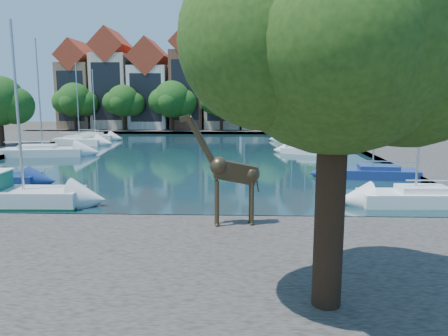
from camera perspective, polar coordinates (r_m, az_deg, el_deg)
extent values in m
plane|color=#38332B|center=(22.00, -11.40, -7.18)|extent=(160.00, 160.00, 0.00)
cube|color=black|center=(45.19, -4.34, 1.63)|extent=(38.00, 50.00, 0.08)
cube|color=#534E48|center=(15.60, -17.57, -13.59)|extent=(50.00, 14.00, 0.50)
cube|color=#534E48|center=(76.87, -1.66, 5.09)|extent=(60.00, 16.00, 0.50)
cube|color=#534E48|center=(49.09, 26.07, 1.56)|extent=(14.00, 52.00, 0.50)
cylinder|color=#332114|center=(12.10, 13.64, -5.17)|extent=(0.80, 0.80, 5.50)
sphere|color=#1D3E11|center=(11.83, 14.57, 17.29)|extent=(6.40, 6.40, 6.40)
sphere|color=#1D3E11|center=(12.58, 22.96, 13.43)|extent=(4.80, 4.80, 4.80)
sphere|color=#1D3E11|center=(11.16, 5.72, 16.36)|extent=(4.48, 4.48, 4.48)
cube|color=#856748|center=(81.46, -18.25, 8.93)|extent=(5.39, 9.00, 11.00)
cube|color=#9E3B1F|center=(81.71, -18.50, 13.63)|extent=(5.44, 9.18, 5.44)
cube|color=black|center=(77.27, -19.40, 8.85)|extent=(4.40, 0.05, 8.25)
cube|color=beige|center=(79.59, -14.17, 9.65)|extent=(5.88, 9.00, 12.50)
cube|color=#9E3B1F|center=(80.00, -14.39, 15.07)|extent=(5.94, 9.18, 5.94)
cube|color=black|center=(75.30, -15.12, 9.63)|extent=(4.80, 0.05, 9.38)
cube|color=white|center=(78.04, -9.49, 9.08)|extent=(6.37, 9.00, 10.50)
cube|color=#9E3B1F|center=(78.28, -9.63, 13.97)|extent=(6.43, 9.18, 6.43)
cube|color=black|center=(73.65, -10.19, 9.04)|extent=(5.20, 0.05, 7.88)
cube|color=brown|center=(77.01, -4.70, 10.10)|extent=(5.39, 9.00, 13.00)
cube|color=#9E3B1F|center=(77.46, -4.78, 15.81)|extent=(5.44, 9.18, 5.44)
cube|color=black|center=(72.56, -5.12, 10.13)|extent=(4.40, 0.05, 9.75)
cube|color=#C4AE8C|center=(76.53, -0.16, 9.58)|extent=(5.88, 9.00, 11.50)
cube|color=#9E3B1F|center=(76.85, -0.17, 14.85)|extent=(5.94, 9.18, 5.94)
cube|color=black|center=(72.05, -0.31, 9.57)|extent=(4.80, 0.05, 8.62)
cube|color=beige|center=(76.54, 4.78, 9.73)|extent=(6.37, 9.00, 12.00)
cube|color=#9E3B1F|center=(76.92, 4.85, 15.27)|extent=(6.43, 9.18, 6.43)
cube|color=black|center=(72.07, 4.94, 9.74)|extent=(5.20, 0.05, 9.00)
cube|color=brown|center=(77.11, 9.66, 9.07)|extent=(5.39, 9.00, 10.50)
cube|color=#9E3B1F|center=(77.33, 9.80, 13.86)|extent=(5.44, 9.18, 5.44)
cube|color=black|center=(72.67, 10.12, 9.03)|extent=(4.40, 0.05, 7.88)
cylinder|color=#332114|center=(76.07, -18.82, 5.94)|extent=(0.50, 0.50, 3.20)
sphere|color=#154012|center=(75.96, -18.95, 8.41)|extent=(5.60, 5.60, 5.60)
sphere|color=#154012|center=(75.67, -17.65, 8.05)|extent=(4.20, 4.20, 4.20)
sphere|color=#154012|center=(76.16, -20.14, 8.13)|extent=(3.92, 3.92, 3.92)
cylinder|color=#332114|center=(73.60, -12.96, 6.10)|extent=(0.50, 0.50, 3.20)
sphere|color=#154012|center=(73.49, -13.05, 8.56)|extent=(5.20, 5.20, 5.20)
sphere|color=#154012|center=(73.40, -11.79, 8.20)|extent=(3.90, 3.90, 3.90)
sphere|color=#154012|center=(73.50, -14.21, 8.31)|extent=(3.64, 3.64, 3.64)
cylinder|color=#332114|center=(71.95, -6.76, 6.20)|extent=(0.50, 0.50, 3.20)
sphere|color=#154012|center=(71.83, -6.81, 8.91)|extent=(6.00, 6.00, 6.00)
sphere|color=#154012|center=(71.88, -5.33, 8.46)|extent=(4.50, 4.50, 4.50)
sphere|color=#154012|center=(71.71, -8.17, 8.64)|extent=(4.20, 4.20, 4.20)
cylinder|color=#332114|center=(71.15, -0.34, 6.23)|extent=(0.50, 0.50, 3.20)
sphere|color=#154012|center=(71.04, -0.34, 8.82)|extent=(5.40, 5.40, 5.40)
sphere|color=#154012|center=(71.30, 0.98, 8.39)|extent=(4.05, 4.05, 4.05)
sphere|color=#154012|center=(70.72, -1.57, 8.60)|extent=(3.78, 3.78, 3.78)
cylinder|color=#332114|center=(71.26, 6.14, 6.18)|extent=(0.50, 0.50, 3.20)
sphere|color=#154012|center=(71.14, 6.18, 8.87)|extent=(5.80, 5.80, 5.80)
sphere|color=#154012|center=(71.59, 7.56, 8.38)|extent=(4.35, 4.35, 4.35)
sphere|color=#154012|center=(70.65, 4.90, 8.65)|extent=(4.06, 4.06, 4.06)
cylinder|color=#332114|center=(72.25, 12.51, 6.06)|extent=(0.50, 0.50, 3.20)
sphere|color=#154012|center=(72.14, 12.61, 8.56)|extent=(5.20, 5.20, 5.20)
sphere|color=#154012|center=(72.74, 13.77, 8.11)|extent=(3.90, 3.90, 3.90)
sphere|color=#154012|center=(71.50, 11.52, 8.38)|extent=(3.64, 3.64, 3.64)
cylinder|color=#332114|center=(55.67, -27.06, 4.35)|extent=(0.54, 0.54, 3.40)
sphere|color=#154012|center=(55.00, -25.59, 7.36)|extent=(4.20, 4.20, 4.20)
cylinder|color=#3D311E|center=(19.24, -0.87, -4.70)|extent=(0.16, 0.16, 2.05)
cylinder|color=#3D311E|center=(19.65, -1.01, -4.40)|extent=(0.16, 0.16, 2.05)
cylinder|color=#3D311E|center=(19.47, 3.71, -4.55)|extent=(0.16, 0.16, 2.05)
cylinder|color=#3D311E|center=(19.88, 3.48, -4.25)|extent=(0.16, 0.16, 2.05)
cube|color=#3D311E|center=(19.27, 1.50, -0.53)|extent=(2.05, 0.85, 1.20)
cylinder|color=#3D311E|center=(18.91, -2.85, 3.35)|extent=(1.34, 0.50, 2.12)
cube|color=#3D311E|center=(18.79, -5.03, 6.47)|extent=(0.59, 0.27, 0.32)
cube|color=silver|center=(27.37, -26.51, -3.23)|extent=(8.37, 2.67, 1.19)
cylinder|color=#B2B2B7|center=(26.37, -25.41, 7.18)|extent=(0.15, 0.15, 9.18)
cube|color=white|center=(48.08, -22.58, 2.07)|extent=(8.20, 3.96, 1.03)
cube|color=white|center=(48.04, -22.60, 2.48)|extent=(3.70, 2.45, 0.57)
cylinder|color=#B2B2B7|center=(47.74, -23.02, 8.87)|extent=(0.14, 0.14, 10.83)
cube|color=white|center=(57.53, -18.33, 3.42)|extent=(6.59, 3.56, 0.99)
cube|color=white|center=(57.50, -18.35, 3.75)|extent=(3.02, 2.12, 0.55)
cylinder|color=#B2B2B7|center=(57.25, -18.59, 8.28)|extent=(0.13, 0.13, 9.22)
cube|color=silver|center=(63.19, -16.43, 4.00)|extent=(5.94, 3.15, 0.92)
cube|color=silver|center=(63.16, -16.45, 4.27)|extent=(2.71, 1.89, 0.51)
cylinder|color=#B2B2B7|center=(62.94, -16.64, 8.24)|extent=(0.12, 0.12, 8.86)
cube|color=white|center=(27.01, 23.67, -3.42)|extent=(6.22, 2.35, 0.99)
cube|color=white|center=(26.94, 23.72, -2.73)|extent=(2.74, 1.59, 0.55)
cylinder|color=#B2B2B7|center=(26.40, 24.51, 8.68)|extent=(0.13, 0.13, 10.79)
cube|color=navy|center=(34.51, 18.81, -0.52)|extent=(6.70, 2.89, 0.88)
cube|color=navy|center=(34.47, 18.84, -0.04)|extent=(2.99, 1.86, 0.49)
cylinder|color=#B2B2B7|center=(34.04, 19.25, 7.41)|extent=(0.12, 0.12, 9.04)
cube|color=white|center=(46.83, 10.63, 2.32)|extent=(5.31, 3.59, 0.79)
cube|color=white|center=(46.80, 10.64, 2.64)|extent=(2.50, 2.00, 0.44)
cylinder|color=#B2B2B7|center=(46.50, 10.79, 7.46)|extent=(0.11, 0.11, 7.97)
cube|color=silver|center=(58.77, 8.92, 3.81)|extent=(4.81, 2.94, 0.79)
cube|color=silver|center=(58.74, 8.92, 4.07)|extent=(2.24, 1.68, 0.44)
cylinder|color=#B2B2B7|center=(58.53, 9.00, 6.99)|extent=(0.11, 0.11, 6.08)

